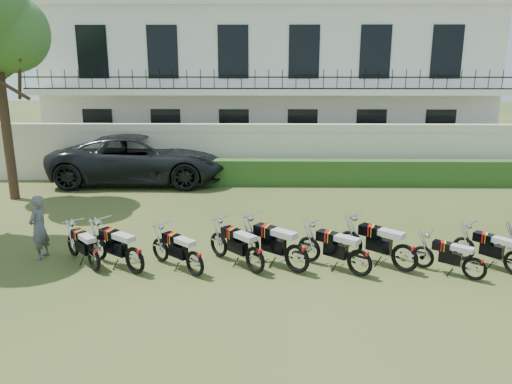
{
  "coord_description": "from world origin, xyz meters",
  "views": [
    {
      "loc": [
        -0.17,
        -11.89,
        4.72
      ],
      "look_at": [
        -0.41,
        2.57,
        0.92
      ],
      "focal_mm": 35.0,
      "sensor_mm": 36.0,
      "label": 1
    }
  ],
  "objects_px": {
    "motorcycle_7": "(475,263)",
    "motorcycle_5": "(360,256)",
    "motorcycle_3": "(255,254)",
    "suv": "(141,159)",
    "motorcycle_0": "(94,253)",
    "motorcycle_4": "(297,252)",
    "motorcycle_6": "(405,251)",
    "motorcycle_2": "(195,258)",
    "inspector": "(39,227)",
    "motorcycle_1": "(134,254)"
  },
  "relations": [
    {
      "from": "motorcycle_4",
      "to": "motorcycle_0",
      "type": "bearing_deg",
      "value": 127.94
    },
    {
      "from": "motorcycle_4",
      "to": "motorcycle_3",
      "type": "bearing_deg",
      "value": 130.03
    },
    {
      "from": "motorcycle_5",
      "to": "motorcycle_6",
      "type": "bearing_deg",
      "value": -38.3
    },
    {
      "from": "inspector",
      "to": "motorcycle_3",
      "type": "bearing_deg",
      "value": 91.61
    },
    {
      "from": "motorcycle_0",
      "to": "inspector",
      "type": "distance_m",
      "value": 1.82
    },
    {
      "from": "inspector",
      "to": "motorcycle_2",
      "type": "bearing_deg",
      "value": 85.92
    },
    {
      "from": "motorcycle_2",
      "to": "motorcycle_6",
      "type": "relative_size",
      "value": 0.87
    },
    {
      "from": "motorcycle_0",
      "to": "inspector",
      "type": "height_order",
      "value": "inspector"
    },
    {
      "from": "motorcycle_7",
      "to": "motorcycle_5",
      "type": "bearing_deg",
      "value": 122.16
    },
    {
      "from": "motorcycle_5",
      "to": "motorcycle_6",
      "type": "height_order",
      "value": "motorcycle_6"
    },
    {
      "from": "motorcycle_3",
      "to": "motorcycle_6",
      "type": "xyz_separation_m",
      "value": [
        3.42,
        0.13,
        0.03
      ]
    },
    {
      "from": "motorcycle_2",
      "to": "motorcycle_6",
      "type": "height_order",
      "value": "motorcycle_6"
    },
    {
      "from": "motorcycle_0",
      "to": "motorcycle_5",
      "type": "height_order",
      "value": "motorcycle_5"
    },
    {
      "from": "motorcycle_3",
      "to": "suv",
      "type": "bearing_deg",
      "value": 74.83
    },
    {
      "from": "motorcycle_7",
      "to": "suv",
      "type": "distance_m",
      "value": 13.29
    },
    {
      "from": "motorcycle_2",
      "to": "motorcycle_1",
      "type": "bearing_deg",
      "value": 127.5
    },
    {
      "from": "motorcycle_0",
      "to": "motorcycle_7",
      "type": "xyz_separation_m",
      "value": [
        8.56,
        -0.38,
        -0.02
      ]
    },
    {
      "from": "motorcycle_2",
      "to": "motorcycle_7",
      "type": "relative_size",
      "value": 1.03
    },
    {
      "from": "motorcycle_1",
      "to": "motorcycle_7",
      "type": "height_order",
      "value": "motorcycle_1"
    },
    {
      "from": "motorcycle_3",
      "to": "suv",
      "type": "relative_size",
      "value": 0.22
    },
    {
      "from": "motorcycle_4",
      "to": "inspector",
      "type": "distance_m",
      "value": 6.32
    },
    {
      "from": "motorcycle_2",
      "to": "motorcycle_6",
      "type": "bearing_deg",
      "value": -44.71
    },
    {
      "from": "motorcycle_7",
      "to": "motorcycle_1",
      "type": "bearing_deg",
      "value": 124.5
    },
    {
      "from": "motorcycle_6",
      "to": "motorcycle_3",
      "type": "bearing_deg",
      "value": 132.13
    },
    {
      "from": "motorcycle_1",
      "to": "motorcycle_7",
      "type": "relative_size",
      "value": 1.18
    },
    {
      "from": "motorcycle_0",
      "to": "motorcycle_5",
      "type": "xyz_separation_m",
      "value": [
        6.06,
        -0.2,
        0.05
      ]
    },
    {
      "from": "motorcycle_0",
      "to": "motorcycle_6",
      "type": "height_order",
      "value": "motorcycle_6"
    },
    {
      "from": "motorcycle_6",
      "to": "motorcycle_7",
      "type": "bearing_deg",
      "value": -67.1
    },
    {
      "from": "motorcycle_0",
      "to": "motorcycle_7",
      "type": "distance_m",
      "value": 8.56
    },
    {
      "from": "motorcycle_2",
      "to": "suv",
      "type": "height_order",
      "value": "suv"
    },
    {
      "from": "motorcycle_7",
      "to": "inspector",
      "type": "xyz_separation_m",
      "value": [
        -10.14,
        1.19,
        0.37
      ]
    },
    {
      "from": "motorcycle_1",
      "to": "motorcycle_4",
      "type": "bearing_deg",
      "value": -51.78
    },
    {
      "from": "motorcycle_4",
      "to": "inspector",
      "type": "xyz_separation_m",
      "value": [
        -6.26,
        0.85,
        0.26
      ]
    },
    {
      "from": "motorcycle_0",
      "to": "motorcycle_4",
      "type": "distance_m",
      "value": 4.67
    },
    {
      "from": "motorcycle_6",
      "to": "inspector",
      "type": "distance_m",
      "value": 8.76
    },
    {
      "from": "motorcycle_0",
      "to": "motorcycle_4",
      "type": "xyz_separation_m",
      "value": [
        4.67,
        -0.04,
        0.09
      ]
    },
    {
      "from": "motorcycle_6",
      "to": "motorcycle_2",
      "type": "bearing_deg",
      "value": 133.78
    },
    {
      "from": "motorcycle_6",
      "to": "motorcycle_5",
      "type": "bearing_deg",
      "value": 143.73
    },
    {
      "from": "motorcycle_4",
      "to": "motorcycle_6",
      "type": "distance_m",
      "value": 2.47
    },
    {
      "from": "motorcycle_6",
      "to": "suv",
      "type": "bearing_deg",
      "value": 82.93
    },
    {
      "from": "motorcycle_0",
      "to": "motorcycle_3",
      "type": "bearing_deg",
      "value": -43.56
    },
    {
      "from": "motorcycle_0",
      "to": "motorcycle_3",
      "type": "xyz_separation_m",
      "value": [
        3.71,
        -0.07,
        0.05
      ]
    },
    {
      "from": "motorcycle_0",
      "to": "motorcycle_3",
      "type": "height_order",
      "value": "motorcycle_3"
    },
    {
      "from": "motorcycle_3",
      "to": "suv",
      "type": "distance_m",
      "value": 10.09
    },
    {
      "from": "motorcycle_1",
      "to": "inspector",
      "type": "xyz_separation_m",
      "value": [
        -2.57,
        0.97,
        0.29
      ]
    },
    {
      "from": "inspector",
      "to": "motorcycle_7",
      "type": "bearing_deg",
      "value": 94.34
    },
    {
      "from": "motorcycle_4",
      "to": "motorcycle_5",
      "type": "xyz_separation_m",
      "value": [
        1.4,
        -0.16,
        -0.04
      ]
    },
    {
      "from": "motorcycle_5",
      "to": "motorcycle_0",
      "type": "bearing_deg",
      "value": 126.06
    },
    {
      "from": "motorcycle_1",
      "to": "motorcycle_3",
      "type": "relative_size",
      "value": 1.11
    },
    {
      "from": "motorcycle_2",
      "to": "motorcycle_4",
      "type": "distance_m",
      "value": 2.31
    }
  ]
}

